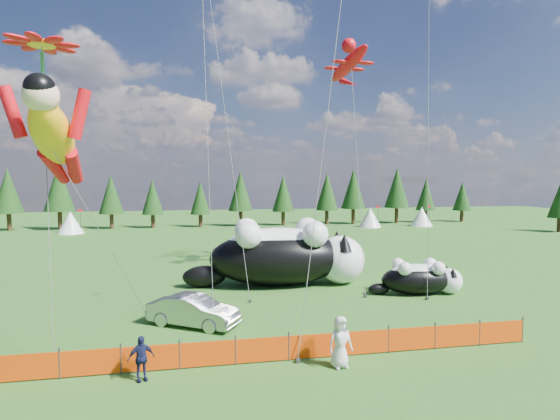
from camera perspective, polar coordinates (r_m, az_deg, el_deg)
The scene contains 12 objects.
ground at distance 19.97m, azimuth -3.64°, elevation -15.94°, with size 160.00×160.00×0.00m, color #0D3509.
safety_fence at distance 17.01m, azimuth -2.32°, elevation -17.76°, with size 22.06×0.06×1.10m.
tree_line at distance 63.73m, azimuth -8.72°, elevation 1.43°, with size 90.00×4.00×8.00m, color black, non-canonical shape.
festival_tents at distance 60.36m, azimuth 1.98°, elevation -1.14°, with size 50.00×3.20×2.80m, color white, non-canonical shape.
cat_large at distance 28.28m, azimuth 0.79°, elevation -5.75°, with size 11.79×4.70×4.25m.
cat_small at distance 27.56m, azimuth 17.91°, elevation -8.41°, with size 5.69×2.54×2.06m.
car at distance 21.22m, azimuth -11.24°, elevation -12.77°, with size 1.51×4.33×1.43m, color #A5A6AA.
spectator_c at distance 16.25m, azimuth -17.70°, elevation -17.98°, with size 0.91×0.46×1.55m, color #16193D.
spectator_e at distance 16.63m, azimuth 7.88°, elevation -16.70°, with size 0.92×0.60×1.88m, color silver.
superhero_kite at distance 17.90m, azimuth -27.55°, elevation 8.70°, with size 5.05×6.93×11.16m.
gecko_kite at distance 33.40m, azimuth 9.00°, elevation 18.32°, with size 4.65×10.67×17.06m.
flower_kite at distance 21.86m, azimuth -28.67°, elevation 18.06°, with size 3.83×5.49×12.85m.
Camera 1 is at (-2.32, -18.63, 6.81)m, focal length 28.00 mm.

